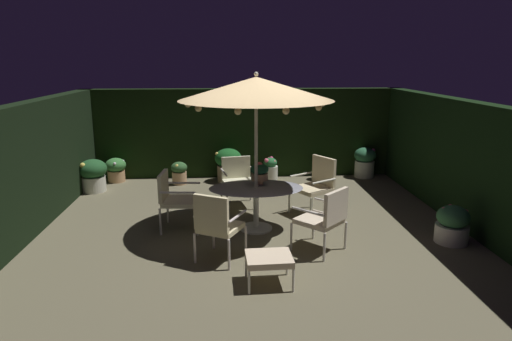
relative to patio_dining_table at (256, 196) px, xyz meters
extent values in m
cube|color=brown|center=(-0.06, -0.26, -0.59)|extent=(7.55, 7.91, 0.02)
cube|color=black|center=(-0.06, 3.55, 0.46)|extent=(7.55, 0.30, 2.09)
cube|color=black|center=(-3.68, -0.26, 0.46)|extent=(0.30, 7.91, 2.09)
cube|color=black|center=(3.57, -0.26, 0.46)|extent=(0.30, 7.91, 2.09)
cylinder|color=silver|center=(0.00, 0.00, -0.57)|extent=(0.54, 0.54, 0.03)
cylinder|color=silver|center=(0.00, 0.00, -0.23)|extent=(0.09, 0.09, 0.70)
ellipsoid|color=#A2A3B1|center=(0.00, 0.00, 0.13)|extent=(1.55, 1.04, 0.03)
cylinder|color=beige|center=(0.00, 0.00, 0.55)|extent=(0.06, 0.06, 2.27)
cone|color=tan|center=(0.00, 0.00, 1.74)|extent=(2.43, 2.43, 0.36)
sphere|color=beige|center=(0.00, 0.00, 1.96)|extent=(0.07, 0.07, 0.07)
sphere|color=#F9DB8C|center=(1.05, -0.01, 1.50)|extent=(0.10, 0.10, 0.10)
sphere|color=#F9DB8C|center=(0.87, 0.60, 1.50)|extent=(0.10, 0.10, 0.10)
sphere|color=#F9DB8C|center=(0.35, 0.99, 1.50)|extent=(0.10, 0.10, 0.10)
sphere|color=#F9DB8C|center=(-0.34, 1.00, 1.50)|extent=(0.10, 0.10, 0.10)
sphere|color=#F9DB8C|center=(-0.86, 0.62, 1.50)|extent=(0.10, 0.10, 0.10)
sphere|color=#F9DB8C|center=(-1.05, -0.02, 1.50)|extent=(0.10, 0.10, 0.10)
sphere|color=#F9DB8C|center=(-0.86, -0.61, 1.50)|extent=(0.10, 0.10, 0.10)
sphere|color=#F9DB8C|center=(-0.31, -1.01, 1.50)|extent=(0.10, 0.10, 0.10)
sphere|color=#F9DB8C|center=(0.34, -1.00, 1.50)|extent=(0.10, 0.10, 0.10)
sphere|color=#F9DB8C|center=(0.87, -0.60, 1.50)|extent=(0.10, 0.10, 0.10)
cylinder|color=tan|center=(0.06, 0.14, 0.19)|extent=(0.13, 0.13, 0.09)
cylinder|color=tan|center=(0.06, 0.14, 0.29)|extent=(0.28, 0.28, 0.11)
ellipsoid|color=#184A30|center=(0.06, 0.14, 0.41)|extent=(0.30, 0.30, 0.18)
sphere|color=#E25163|center=(0.06, 0.14, 0.48)|extent=(0.11, 0.11, 0.11)
cylinder|color=silver|center=(0.10, 0.99, -0.37)|extent=(0.04, 0.04, 0.43)
cylinder|color=silver|center=(-0.48, 0.88, -0.37)|extent=(0.04, 0.04, 0.43)
cylinder|color=silver|center=(-0.01, 1.55, -0.37)|extent=(0.04, 0.04, 0.43)
cylinder|color=silver|center=(-0.59, 1.44, -0.37)|extent=(0.04, 0.04, 0.43)
cube|color=beige|center=(-0.24, 1.22, -0.12)|extent=(0.68, 0.66, 0.07)
cube|color=beige|center=(-0.30, 1.48, 0.12)|extent=(0.57, 0.17, 0.42)
cylinder|color=silver|center=(0.05, 1.27, 0.11)|extent=(0.14, 0.54, 0.04)
cylinder|color=silver|center=(-0.53, 1.16, 0.11)|extent=(0.14, 0.54, 0.04)
cylinder|color=silver|center=(-0.92, 0.36, -0.36)|extent=(0.04, 0.04, 0.45)
cylinder|color=silver|center=(-0.96, -0.21, -0.36)|extent=(0.04, 0.04, 0.45)
cylinder|color=silver|center=(-1.51, 0.41, -0.36)|extent=(0.04, 0.04, 0.45)
cylinder|color=silver|center=(-1.55, -0.16, -0.36)|extent=(0.04, 0.04, 0.45)
cube|color=beige|center=(-1.24, 0.10, -0.10)|extent=(0.62, 0.60, 0.07)
cube|color=beige|center=(-1.52, 0.12, 0.16)|extent=(0.10, 0.54, 0.45)
cylinder|color=silver|center=(-1.21, 0.38, 0.13)|extent=(0.57, 0.08, 0.04)
cylinder|color=silver|center=(-1.26, -0.18, 0.13)|extent=(0.57, 0.08, 0.04)
cylinder|color=silver|center=(-0.69, -0.74, -0.36)|extent=(0.04, 0.04, 0.44)
cylinder|color=silver|center=(-0.21, -0.99, -0.36)|extent=(0.04, 0.04, 0.44)
cylinder|color=silver|center=(-0.93, -1.21, -0.36)|extent=(0.04, 0.04, 0.44)
cylinder|color=silver|center=(-0.46, -1.46, -0.36)|extent=(0.04, 0.04, 0.44)
cube|color=beige|center=(-0.57, -1.10, -0.11)|extent=(0.71, 0.71, 0.07)
cube|color=beige|center=(-0.69, -1.32, 0.17)|extent=(0.48, 0.29, 0.50)
cylinder|color=silver|center=(-0.81, -0.98, 0.09)|extent=(0.27, 0.47, 0.04)
cylinder|color=silver|center=(-0.34, -1.22, 0.09)|extent=(0.27, 0.47, 0.04)
cylinder|color=silver|center=(0.46, -0.88, -0.37)|extent=(0.04, 0.04, 0.43)
cylinder|color=silver|center=(0.87, -0.48, -0.37)|extent=(0.04, 0.04, 0.43)
cylinder|color=silver|center=(0.87, -1.29, -0.37)|extent=(0.04, 0.04, 0.43)
cylinder|color=silver|center=(1.27, -0.89, -0.37)|extent=(0.04, 0.04, 0.43)
cube|color=beige|center=(0.87, -0.88, -0.12)|extent=(0.79, 0.79, 0.07)
cube|color=beige|center=(1.06, -1.08, 0.15)|extent=(0.43, 0.43, 0.48)
cylinder|color=silver|center=(0.66, -1.08, 0.09)|extent=(0.41, 0.42, 0.04)
cylinder|color=silver|center=(1.07, -0.68, 0.09)|extent=(0.41, 0.42, 0.04)
cylinder|color=silver|center=(0.97, 0.25, -0.36)|extent=(0.04, 0.04, 0.45)
cylinder|color=silver|center=(0.66, 0.75, -0.36)|extent=(0.04, 0.04, 0.45)
cylinder|color=silver|center=(1.45, 0.55, -0.36)|extent=(0.04, 0.04, 0.45)
cylinder|color=silver|center=(1.15, 1.05, -0.36)|extent=(0.04, 0.04, 0.45)
cube|color=beige|center=(1.06, 0.65, -0.10)|extent=(0.78, 0.78, 0.07)
cube|color=beige|center=(1.29, 0.79, 0.20)|extent=(0.34, 0.51, 0.53)
cylinder|color=silver|center=(1.21, 0.40, 0.11)|extent=(0.49, 0.32, 0.04)
cylinder|color=silver|center=(0.90, 0.90, 0.11)|extent=(0.49, 0.32, 0.04)
cylinder|color=silver|center=(-0.24, -1.66, -0.43)|extent=(0.03, 0.03, 0.31)
cylinder|color=silver|center=(0.30, -1.64, -0.43)|extent=(0.03, 0.03, 0.31)
cylinder|color=silver|center=(-0.23, -2.11, -0.43)|extent=(0.03, 0.03, 0.31)
cylinder|color=silver|center=(0.31, -2.09, -0.43)|extent=(0.03, 0.03, 0.31)
cube|color=beige|center=(0.04, -1.88, -0.23)|extent=(0.59, 0.50, 0.08)
cylinder|color=beige|center=(-3.33, 2.41, -0.42)|extent=(0.50, 0.50, 0.33)
ellipsoid|color=#1F4D25|center=(-3.33, 2.41, -0.09)|extent=(0.59, 0.59, 0.41)
sphere|color=yellow|center=(-3.12, 2.44, -0.03)|extent=(0.11, 0.11, 0.11)
sphere|color=#ECC94F|center=(-3.32, 2.60, -0.01)|extent=(0.07, 0.07, 0.07)
sphere|color=#F8C853|center=(-3.43, 2.51, 0.05)|extent=(0.06, 0.06, 0.06)
sphere|color=#E3CB52|center=(-3.47, 2.22, 0.03)|extent=(0.11, 0.11, 0.11)
sphere|color=#E8CA4F|center=(-3.31, 2.20, -0.09)|extent=(0.09, 0.09, 0.09)
cylinder|color=#826C53|center=(-0.44, 3.04, -0.39)|extent=(0.51, 0.51, 0.38)
ellipsoid|color=#18541F|center=(-0.44, 3.04, -0.03)|extent=(0.62, 0.62, 0.43)
sphere|color=yellow|center=(-0.30, 3.04, 0.02)|extent=(0.08, 0.08, 0.08)
sphere|color=#E2C45A|center=(-0.48, 3.20, 0.03)|extent=(0.08, 0.08, 0.08)
sphere|color=#E4C358|center=(-0.70, 2.98, 0.08)|extent=(0.08, 0.08, 0.08)
sphere|color=#F0C049|center=(-0.50, 2.82, 0.04)|extent=(0.09, 0.09, 0.09)
cylinder|color=beige|center=(2.98, -0.75, -0.44)|extent=(0.50, 0.50, 0.28)
ellipsoid|color=#346D41|center=(2.98, -0.75, -0.17)|extent=(0.49, 0.49, 0.34)
sphere|color=#E54370|center=(3.15, -0.77, -0.09)|extent=(0.09, 0.09, 0.09)
sphere|color=#DD4B6E|center=(3.02, -0.56, -0.06)|extent=(0.07, 0.07, 0.07)
sphere|color=#DA5061|center=(2.85, -0.70, -0.06)|extent=(0.07, 0.07, 0.07)
sphere|color=#DC4A71|center=(2.90, -0.84, -0.11)|extent=(0.09, 0.09, 0.09)
sphere|color=#E05B64|center=(3.06, -0.87, -0.10)|extent=(0.08, 0.08, 0.08)
cylinder|color=beige|center=(2.82, 3.19, -0.38)|extent=(0.46, 0.46, 0.40)
ellipsoid|color=#2A653F|center=(2.82, 3.19, -0.04)|extent=(0.51, 0.51, 0.36)
sphere|color=#AC3D7F|center=(3.02, 3.20, 0.06)|extent=(0.10, 0.10, 0.10)
sphere|color=#BC3D77|center=(2.80, 3.40, 0.07)|extent=(0.07, 0.07, 0.07)
sphere|color=#A52C7A|center=(2.67, 3.21, -0.04)|extent=(0.10, 0.10, 0.10)
sphere|color=#AB367D|center=(2.78, 3.04, -0.01)|extent=(0.09, 0.09, 0.09)
cylinder|color=tan|center=(-1.56, 2.87, -0.44)|extent=(0.33, 0.33, 0.28)
ellipsoid|color=#2D552A|center=(-1.56, 2.87, -0.20)|extent=(0.37, 0.37, 0.26)
sphere|color=#E3CE5A|center=(-1.44, 2.90, -0.18)|extent=(0.11, 0.11, 0.11)
sphere|color=yellow|center=(-1.61, 2.99, -0.16)|extent=(0.11, 0.11, 0.11)
sphere|color=#E5C958|center=(-1.59, 2.75, -0.14)|extent=(0.09, 0.09, 0.09)
cylinder|color=tan|center=(1.76, 3.04, -0.43)|extent=(0.36, 0.36, 0.30)
ellipsoid|color=#265224|center=(1.76, 3.04, -0.18)|extent=(0.37, 0.37, 0.26)
sphere|color=silver|center=(1.87, 3.04, -0.13)|extent=(0.10, 0.10, 0.10)
sphere|color=silver|center=(1.79, 3.13, -0.13)|extent=(0.09, 0.09, 0.09)
sphere|color=silver|center=(1.67, 3.08, -0.17)|extent=(0.09, 0.09, 0.09)
sphere|color=beige|center=(1.66, 2.98, -0.15)|extent=(0.07, 0.07, 0.07)
sphere|color=silver|center=(1.77, 2.95, -0.09)|extent=(0.09, 0.09, 0.09)
cylinder|color=tan|center=(-3.04, 3.17, -0.45)|extent=(0.39, 0.39, 0.26)
ellipsoid|color=#377435|center=(-3.04, 3.17, -0.19)|extent=(0.47, 0.47, 0.33)
sphere|color=silver|center=(-2.87, 3.20, -0.12)|extent=(0.08, 0.08, 0.08)
sphere|color=silver|center=(-3.01, 3.29, -0.17)|extent=(0.06, 0.06, 0.06)
sphere|color=silver|center=(-3.17, 3.14, -0.16)|extent=(0.06, 0.06, 0.06)
sphere|color=silver|center=(-3.01, 2.97, -0.12)|extent=(0.07, 0.07, 0.07)
cylinder|color=beige|center=(0.53, 2.99, -0.41)|extent=(0.35, 0.35, 0.35)
ellipsoid|color=#266534|center=(0.53, 2.99, -0.15)|extent=(0.32, 0.32, 0.22)
sphere|color=#EA4D6C|center=(0.60, 2.97, -0.11)|extent=(0.10, 0.10, 0.10)
sphere|color=#DC447D|center=(0.57, 3.10, -0.07)|extent=(0.09, 0.09, 0.09)
sphere|color=#EB5470|center=(0.50, 3.07, -0.07)|extent=(0.06, 0.06, 0.06)
sphere|color=#DD446B|center=(0.43, 2.97, -0.08)|extent=(0.08, 0.08, 0.08)
sphere|color=#EA6076|center=(0.44, 2.91, -0.08)|extent=(0.10, 0.10, 0.10)
sphere|color=#EE5F73|center=(0.62, 2.91, -0.11)|extent=(0.06, 0.06, 0.06)
camera|label=1|loc=(-0.46, -6.92, 2.18)|focal=31.00mm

